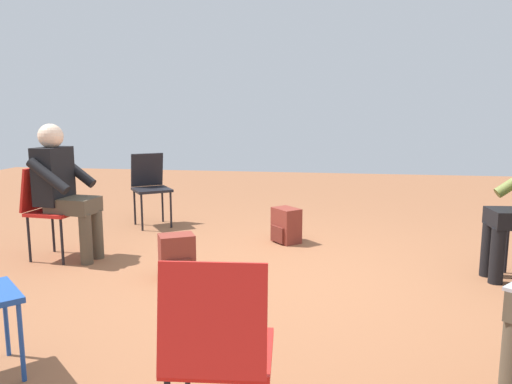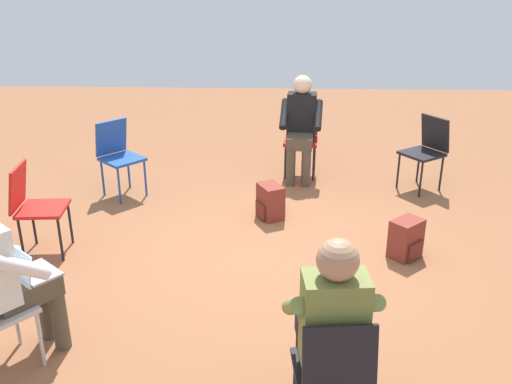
{
  "view_description": "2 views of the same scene",
  "coord_description": "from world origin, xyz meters",
  "px_view_note": "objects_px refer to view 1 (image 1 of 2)",
  "views": [
    {
      "loc": [
        0.45,
        -3.82,
        1.37
      ],
      "look_at": [
        -0.14,
        0.02,
        0.72
      ],
      "focal_mm": 35.0,
      "sensor_mm": 36.0,
      "label": 1
    },
    {
      "loc": [
        4.61,
        0.02,
        2.53
      ],
      "look_at": [
        0.2,
        -0.14,
        0.69
      ],
      "focal_mm": 40.0,
      "sensor_mm": 36.0,
      "label": 2
    }
  ],
  "objects_px": {
    "chair_south": "(218,346)",
    "person_in_black": "(63,185)",
    "backpack_near_laptop_user": "(177,259)",
    "backpack_by_empty_chair": "(287,227)",
    "chair_northwest": "(150,184)",
    "chair_west": "(48,205)"
  },
  "relations": [
    {
      "from": "chair_south",
      "to": "chair_northwest",
      "type": "bearing_deg",
      "value": 109.1
    },
    {
      "from": "chair_west",
      "to": "backpack_by_empty_chair",
      "type": "height_order",
      "value": "chair_west"
    },
    {
      "from": "chair_west",
      "to": "person_in_black",
      "type": "height_order",
      "value": "person_in_black"
    },
    {
      "from": "chair_south",
      "to": "backpack_near_laptop_user",
      "type": "height_order",
      "value": "chair_south"
    },
    {
      "from": "backpack_near_laptop_user",
      "to": "backpack_by_empty_chair",
      "type": "xyz_separation_m",
      "value": [
        0.79,
        1.23,
        0.0
      ]
    },
    {
      "from": "chair_south",
      "to": "person_in_black",
      "type": "distance_m",
      "value": 3.16
    },
    {
      "from": "backpack_near_laptop_user",
      "to": "chair_south",
      "type": "bearing_deg",
      "value": -68.37
    },
    {
      "from": "chair_west",
      "to": "chair_south",
      "type": "bearing_deg",
      "value": 47.02
    },
    {
      "from": "chair_south",
      "to": "backpack_by_empty_chair",
      "type": "height_order",
      "value": "chair_south"
    },
    {
      "from": "chair_west",
      "to": "person_in_black",
      "type": "distance_m",
      "value": 0.26
    },
    {
      "from": "chair_northwest",
      "to": "chair_south",
      "type": "bearing_deg",
      "value": 78.24
    },
    {
      "from": "backpack_near_laptop_user",
      "to": "backpack_by_empty_chair",
      "type": "relative_size",
      "value": 1.0
    },
    {
      "from": "chair_west",
      "to": "chair_south",
      "type": "xyz_separation_m",
      "value": [
        2.16,
        -2.46,
        0.0
      ]
    },
    {
      "from": "chair_northwest",
      "to": "backpack_by_empty_chair",
      "type": "bearing_deg",
      "value": 126.32
    },
    {
      "from": "chair_west",
      "to": "backpack_by_empty_chair",
      "type": "bearing_deg",
      "value": 118.08
    },
    {
      "from": "chair_west",
      "to": "backpack_near_laptop_user",
      "type": "distance_m",
      "value": 1.42
    },
    {
      "from": "chair_west",
      "to": "backpack_by_empty_chair",
      "type": "xyz_separation_m",
      "value": [
        2.12,
        0.87,
        -0.34
      ]
    },
    {
      "from": "chair_northwest",
      "to": "backpack_by_empty_chair",
      "type": "relative_size",
      "value": 2.36
    },
    {
      "from": "chair_south",
      "to": "backpack_by_empty_chair",
      "type": "relative_size",
      "value": 2.36
    },
    {
      "from": "person_in_black",
      "to": "backpack_by_empty_chair",
      "type": "height_order",
      "value": "person_in_black"
    },
    {
      "from": "chair_northwest",
      "to": "backpack_near_laptop_user",
      "type": "bearing_deg",
      "value": 80.82
    },
    {
      "from": "chair_west",
      "to": "person_in_black",
      "type": "bearing_deg",
      "value": 90.0
    }
  ]
}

